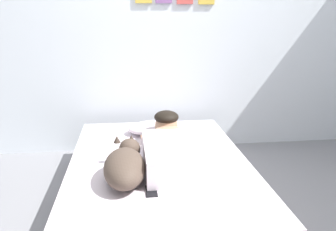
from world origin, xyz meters
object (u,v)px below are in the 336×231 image
(dog, at_px, (125,165))
(cell_phone, at_px, (151,191))
(pillow, at_px, (157,128))
(coffee_cup, at_px, (167,136))
(bed, at_px, (159,181))
(person_lying, at_px, (172,146))

(dog, relative_size, cell_phone, 4.11)
(pillow, bearing_deg, coffee_cup, -70.25)
(coffee_cup, bearing_deg, bed, -104.11)
(bed, height_order, dog, dog)
(pillow, relative_size, person_lying, 0.57)
(pillow, relative_size, coffee_cup, 4.16)
(person_lying, distance_m, coffee_cup, 0.42)
(bed, relative_size, pillow, 3.71)
(coffee_cup, distance_m, cell_phone, 0.89)
(dog, bearing_deg, person_lying, 40.01)
(bed, bearing_deg, dog, -129.64)
(bed, relative_size, dog, 3.36)
(cell_phone, bearing_deg, pillow, 82.93)
(pillow, height_order, dog, dog)
(pillow, distance_m, cell_phone, 1.05)
(pillow, xyz_separation_m, cell_phone, (-0.13, -1.04, -0.05))
(person_lying, relative_size, dog, 1.60)
(person_lying, bearing_deg, cell_phone, -112.08)
(bed, distance_m, cell_phone, 0.51)
(person_lying, relative_size, coffee_cup, 7.36)
(dog, xyz_separation_m, cell_phone, (0.15, -0.17, -0.10))
(pillow, height_order, cell_phone, pillow)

